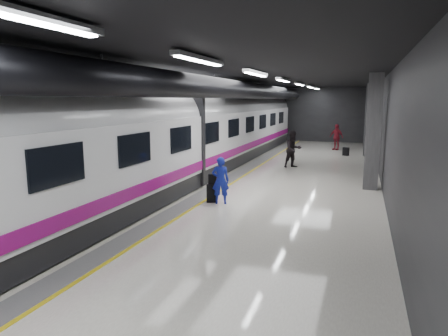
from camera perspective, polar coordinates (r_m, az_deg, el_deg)
The scene contains 9 objects.
ground at distance 15.52m, azimuth 3.16°, elevation -3.29°, with size 40.00×40.00×0.00m, color white.
platform_hall at distance 16.13m, azimuth 3.23°, elevation 9.87°, with size 10.02×40.02×4.51m.
train at distance 16.38m, azimuth -7.80°, elevation 4.65°, with size 3.05×38.00×4.05m.
traveler_main at distance 13.48m, azimuth -0.50°, elevation -1.79°, with size 0.58×0.38×1.60m, color #1B37CA.
suitcase_main at distance 13.80m, azimuth -1.73°, elevation -3.62°, with size 0.38×0.24×0.62m, color black.
shoulder_bag at distance 13.72m, azimuth -1.65°, elevation -1.60°, with size 0.27×0.14×0.36m, color black.
traveler_far_a at distance 21.00m, azimuth 9.84°, elevation 2.65°, with size 0.93×0.73×1.92m, color black.
traveler_far_b at distance 29.23m, azimuth 15.75°, elevation 4.27°, with size 1.06×0.44×1.81m, color maroon.
suitcase_far at distance 26.43m, azimuth 17.01°, elevation 2.27°, with size 0.36×0.23×0.53m, color black.
Camera 1 is at (4.12, -14.55, 3.49)m, focal length 32.00 mm.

